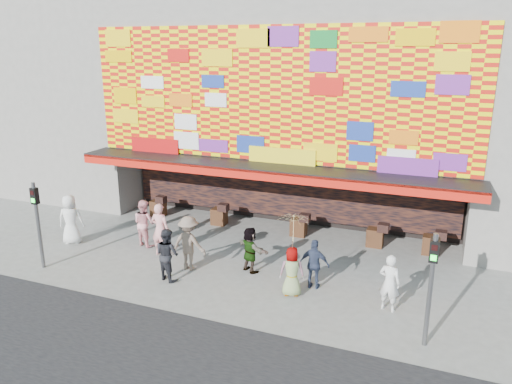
% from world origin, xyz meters
% --- Properties ---
extents(ground, '(90.00, 90.00, 0.00)m').
position_xyz_m(ground, '(0.00, 0.00, 0.00)').
color(ground, slate).
rests_on(ground, ground).
extents(shop_building, '(15.20, 9.40, 10.00)m').
position_xyz_m(shop_building, '(0.00, 8.18, 5.23)').
color(shop_building, gray).
rests_on(shop_building, ground).
extents(neighbor_left, '(11.00, 8.00, 12.00)m').
position_xyz_m(neighbor_left, '(-13.00, 8.00, 6.00)').
color(neighbor_left, gray).
rests_on(neighbor_left, ground).
extents(signal_left, '(0.22, 0.20, 3.00)m').
position_xyz_m(signal_left, '(-6.20, -1.50, 1.86)').
color(signal_left, '#59595B').
rests_on(signal_left, ground).
extents(signal_right, '(0.22, 0.20, 3.00)m').
position_xyz_m(signal_right, '(6.20, -1.50, 1.86)').
color(signal_right, '#59595B').
rests_on(signal_right, ground).
extents(ped_a, '(1.10, 0.92, 1.92)m').
position_xyz_m(ped_a, '(-6.80, 0.63, 0.96)').
color(ped_a, silver).
rests_on(ped_a, ground).
extents(ped_b, '(0.71, 0.47, 1.94)m').
position_xyz_m(ped_b, '(-3.05, 0.93, 0.97)').
color(ped_b, pink).
rests_on(ped_b, ground).
extents(ped_c, '(1.01, 0.90, 1.73)m').
position_xyz_m(ped_c, '(-1.78, -0.67, 0.86)').
color(ped_c, black).
rests_on(ped_c, ground).
extents(ped_d, '(1.25, 0.77, 1.87)m').
position_xyz_m(ped_d, '(-1.50, 0.25, 0.93)').
color(ped_d, '#776557').
rests_on(ped_d, ground).
extents(ped_e, '(0.94, 0.40, 1.60)m').
position_xyz_m(ped_e, '(2.77, 0.47, 0.80)').
color(ped_e, '#2F3953').
rests_on(ped_e, ground).
extents(ped_f, '(1.48, 1.12, 1.56)m').
position_xyz_m(ped_f, '(0.47, 0.85, 0.78)').
color(ped_f, gray).
rests_on(ped_f, ground).
extents(ped_g, '(0.86, 0.69, 1.54)m').
position_xyz_m(ped_g, '(2.27, -0.23, 0.77)').
color(ped_g, gray).
rests_on(ped_g, ground).
extents(ped_h, '(0.69, 0.53, 1.69)m').
position_xyz_m(ped_h, '(5.09, -0.07, 0.85)').
color(ped_h, silver).
rests_on(ped_h, ground).
extents(ped_i, '(1.02, 0.89, 1.78)m').
position_xyz_m(ped_i, '(-4.11, 1.50, 0.89)').
color(ped_i, pink).
rests_on(ped_i, ground).
extents(parasol, '(1.27, 1.28, 1.83)m').
position_xyz_m(parasol, '(2.27, -0.23, 2.14)').
color(parasol, '#FFEDA0').
rests_on(parasol, ground).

